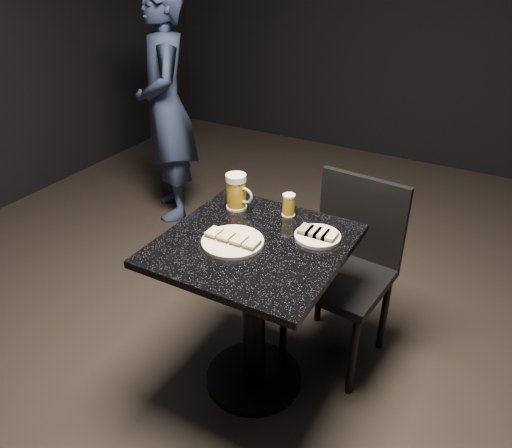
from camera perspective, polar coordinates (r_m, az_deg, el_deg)
The scene contains 10 objects.
floor at distance 2.42m, azimuth -0.24°, elevation -17.27°, with size 6.00×6.00×0.00m, color black.
plate_large at distance 1.93m, azimuth -2.68°, elevation -2.04°, with size 0.24×0.24×0.01m, color white.
plate_small at distance 1.98m, azimuth 7.05°, elevation -1.41°, with size 0.18×0.18×0.01m, color white.
patron at distance 3.50m, azimuth -10.25°, elevation 13.02°, with size 0.58×0.38×1.58m, color #202F4F.
table at distance 2.08m, azimuth -0.27°, elevation -7.71°, with size 0.70×0.70×0.75m.
beer_mug at distance 2.15m, azimuth -2.22°, elevation 3.72°, with size 0.13×0.09×0.16m.
beer_tumbler at distance 2.11m, azimuth 3.76°, elevation 2.17°, with size 0.06×0.06×0.10m.
chair at distance 2.31m, azimuth 10.33°, elevation -4.26°, with size 0.45×0.45×0.88m.
canapes_on_plate_large at distance 1.92m, azimuth -2.70°, elevation -1.63°, with size 0.22×0.07×0.02m.
canapes_on_plate_small at distance 1.97m, azimuth 7.08°, elevation -1.01°, with size 0.15×0.07×0.02m.
Camera 1 is at (0.81, -1.43, 1.78)m, focal length 35.00 mm.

